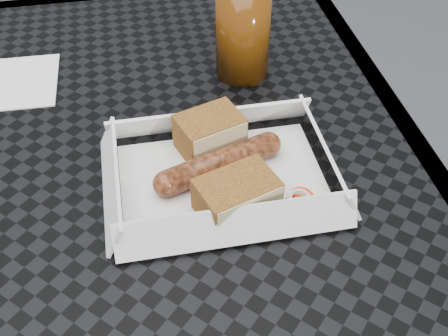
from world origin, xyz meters
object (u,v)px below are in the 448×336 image
object	(u,v)px
food_tray	(222,180)
drink_glass	(243,32)
bratwurst	(219,163)
patio_table	(95,199)

from	to	relation	value
food_tray	drink_glass	distance (m)	0.22
bratwurst	patio_table	bearing A→B (deg)	156.87
drink_glass	patio_table	bearing A→B (deg)	-149.06
patio_table	drink_glass	bearing A→B (deg)	30.94
food_tray	bratwurst	xyz separation A→B (m)	(-0.00, 0.01, 0.02)
bratwurst	drink_glass	distance (m)	0.21
food_tray	bratwurst	size ratio (longest dim) A/B	1.48
patio_table	drink_glass	xyz separation A→B (m)	(0.21, 0.13, 0.14)
food_tray	bratwurst	world-z (taller)	bratwurst
patio_table	drink_glass	world-z (taller)	drink_glass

